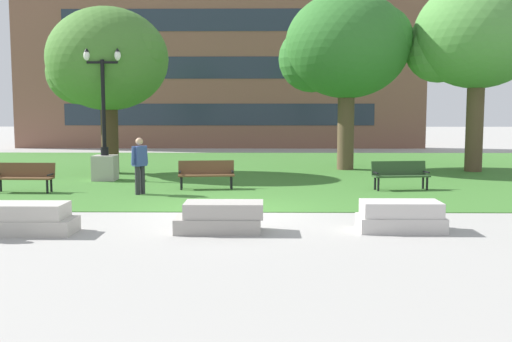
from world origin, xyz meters
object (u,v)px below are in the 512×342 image
at_px(person_bystander_near_lawn, 140,163).
at_px(concrete_block_right, 401,217).
at_px(concrete_block_center, 29,219).
at_px(concrete_block_left, 221,218).
at_px(park_bench_near_left, 206,173).
at_px(park_bench_far_left, 25,175).
at_px(park_bench_near_right, 400,173).
at_px(lamp_post_left, 105,154).

bearing_deg(person_bystander_near_lawn, concrete_block_right, -38.12).
xyz_separation_m(concrete_block_center, concrete_block_left, (4.00, 0.22, 0.00)).
xyz_separation_m(park_bench_near_left, park_bench_far_left, (-5.54, -0.89, 0.00)).
distance_m(concrete_block_center, park_bench_near_right, 11.48).
xyz_separation_m(park_bench_near_left, person_bystander_near_lawn, (-1.88, -1.32, 0.44)).
bearing_deg(person_bystander_near_lawn, park_bench_near_right, 8.31).
distance_m(park_bench_near_left, person_bystander_near_lawn, 2.34).
distance_m(park_bench_far_left, lamp_post_left, 3.55).
bearing_deg(concrete_block_right, concrete_block_left, -177.66).
relative_size(concrete_block_right, lamp_post_left, 0.38).
distance_m(concrete_block_right, park_bench_near_right, 6.57).
distance_m(concrete_block_left, park_bench_far_left, 8.72).
bearing_deg(park_bench_near_right, lamp_post_left, 166.86).
distance_m(concrete_block_left, lamp_post_left, 10.17).
bearing_deg(park_bench_near_left, park_bench_far_left, -170.93).
distance_m(concrete_block_left, concrete_block_right, 3.84).
relative_size(lamp_post_left, person_bystander_near_lawn, 2.75).
bearing_deg(park_bench_near_right, concrete_block_left, -128.69).
relative_size(park_bench_near_right, person_bystander_near_lawn, 1.09).
distance_m(concrete_block_center, concrete_block_right, 7.84).
bearing_deg(concrete_block_right, park_bench_near_left, 126.18).
height_order(concrete_block_center, park_bench_far_left, park_bench_far_left).
xyz_separation_m(concrete_block_left, park_bench_far_left, (-6.50, 5.81, 0.23)).
bearing_deg(concrete_block_right, park_bench_near_right, 77.46).
distance_m(concrete_block_center, park_bench_near_left, 7.56).
bearing_deg(park_bench_far_left, concrete_block_center, -67.51).
bearing_deg(concrete_block_left, park_bench_near_right, 51.31).
distance_m(concrete_block_center, person_bystander_near_lawn, 5.77).
distance_m(concrete_block_right, park_bench_far_left, 11.78).
height_order(concrete_block_left, park_bench_near_right, park_bench_near_right).
distance_m(concrete_block_center, lamp_post_left, 9.20).
height_order(concrete_block_right, lamp_post_left, lamp_post_left).
height_order(concrete_block_left, concrete_block_right, same).
distance_m(park_bench_near_right, lamp_post_left, 10.37).
bearing_deg(concrete_block_center, concrete_block_right, 2.76).
height_order(concrete_block_right, park_bench_near_right, park_bench_near_right).
xyz_separation_m(park_bench_near_right, person_bystander_near_lawn, (-8.09, -1.18, 0.44)).
relative_size(park_bench_near_left, lamp_post_left, 0.39).
bearing_deg(park_bench_far_left, person_bystander_near_lawn, -6.70).
distance_m(park_bench_near_right, person_bystander_near_lawn, 8.19).
height_order(park_bench_far_left, person_bystander_near_lawn, person_bystander_near_lawn).
bearing_deg(park_bench_far_left, lamp_post_left, 61.77).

